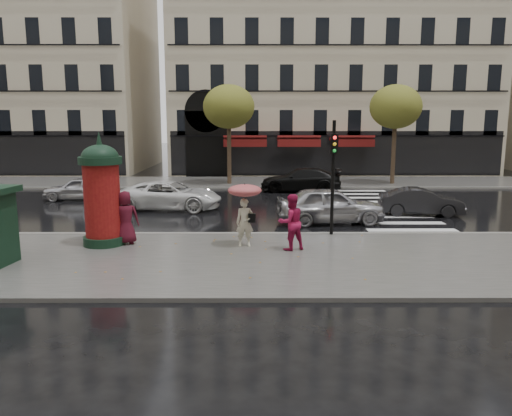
{
  "coord_description": "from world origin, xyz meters",
  "views": [
    {
      "loc": [
        -0.3,
        -15.44,
        4.36
      ],
      "look_at": [
        -0.25,
        1.5,
        1.35
      ],
      "focal_mm": 35.0,
      "sensor_mm": 36.0,
      "label": 1
    }
  ],
  "objects_px": {
    "car_darkgrey": "(421,202)",
    "car_far_silver": "(79,188)",
    "car_white": "(170,195)",
    "morris_column": "(102,191)",
    "man_burgundy": "(126,218)",
    "traffic_light": "(333,166)",
    "car_black": "(301,180)",
    "car_silver": "(330,205)",
    "woman_umbrella": "(245,204)",
    "woman_red": "(291,222)"
  },
  "relations": [
    {
      "from": "woman_umbrella",
      "to": "morris_column",
      "type": "height_order",
      "value": "morris_column"
    },
    {
      "from": "woman_umbrella",
      "to": "woman_red",
      "type": "bearing_deg",
      "value": -18.01
    },
    {
      "from": "man_burgundy",
      "to": "car_white",
      "type": "distance_m",
      "value": 7.39
    },
    {
      "from": "car_white",
      "to": "car_far_silver",
      "type": "xyz_separation_m",
      "value": [
        -5.51,
        2.96,
        -0.07
      ]
    },
    {
      "from": "car_far_silver",
      "to": "woman_red",
      "type": "bearing_deg",
      "value": 39.96
    },
    {
      "from": "man_burgundy",
      "to": "car_silver",
      "type": "relative_size",
      "value": 0.4
    },
    {
      "from": "woman_red",
      "to": "car_darkgrey",
      "type": "distance_m",
      "value": 9.32
    },
    {
      "from": "woman_red",
      "to": "car_darkgrey",
      "type": "xyz_separation_m",
      "value": [
        6.49,
        6.67,
        -0.42
      ]
    },
    {
      "from": "car_white",
      "to": "morris_column",
      "type": "bearing_deg",
      "value": 178.41
    },
    {
      "from": "morris_column",
      "to": "traffic_light",
      "type": "height_order",
      "value": "traffic_light"
    },
    {
      "from": "car_silver",
      "to": "woman_umbrella",
      "type": "bearing_deg",
      "value": 135.98
    },
    {
      "from": "car_darkgrey",
      "to": "car_far_silver",
      "type": "xyz_separation_m",
      "value": [
        -17.35,
        4.48,
        0.01
      ]
    },
    {
      "from": "woman_red",
      "to": "man_burgundy",
      "type": "distance_m",
      "value": 5.69
    },
    {
      "from": "car_white",
      "to": "car_silver",
      "type": "bearing_deg",
      "value": -108.04
    },
    {
      "from": "car_silver",
      "to": "car_black",
      "type": "xyz_separation_m",
      "value": [
        -0.36,
        9.58,
        -0.07
      ]
    },
    {
      "from": "woman_umbrella",
      "to": "car_silver",
      "type": "relative_size",
      "value": 0.48
    },
    {
      "from": "woman_umbrella",
      "to": "man_burgundy",
      "type": "bearing_deg",
      "value": 175.54
    },
    {
      "from": "woman_red",
      "to": "car_black",
      "type": "relative_size",
      "value": 0.38
    },
    {
      "from": "woman_umbrella",
      "to": "man_burgundy",
      "type": "height_order",
      "value": "woman_umbrella"
    },
    {
      "from": "woman_umbrella",
      "to": "woman_red",
      "type": "relative_size",
      "value": 1.17
    },
    {
      "from": "car_silver",
      "to": "car_far_silver",
      "type": "bearing_deg",
      "value": 58.85
    },
    {
      "from": "woman_umbrella",
      "to": "traffic_light",
      "type": "xyz_separation_m",
      "value": [
        3.2,
        1.68,
        1.12
      ]
    },
    {
      "from": "woman_red",
      "to": "traffic_light",
      "type": "bearing_deg",
      "value": -151.46
    },
    {
      "from": "traffic_light",
      "to": "car_silver",
      "type": "bearing_deg",
      "value": 83.08
    },
    {
      "from": "car_darkgrey",
      "to": "car_black",
      "type": "distance_m",
      "value": 9.16
    },
    {
      "from": "car_darkgrey",
      "to": "car_far_silver",
      "type": "bearing_deg",
      "value": 83.47
    },
    {
      "from": "traffic_light",
      "to": "car_far_silver",
      "type": "height_order",
      "value": "traffic_light"
    },
    {
      "from": "morris_column",
      "to": "car_white",
      "type": "bearing_deg",
      "value": 82.24
    },
    {
      "from": "car_white",
      "to": "car_black",
      "type": "bearing_deg",
      "value": -42.01
    },
    {
      "from": "car_far_silver",
      "to": "woman_umbrella",
      "type": "bearing_deg",
      "value": 36.96
    },
    {
      "from": "man_burgundy",
      "to": "car_white",
      "type": "xyz_separation_m",
      "value": [
        0.27,
        7.37,
        -0.34
      ]
    },
    {
      "from": "woman_red",
      "to": "car_black",
      "type": "distance_m",
      "value": 14.55
    },
    {
      "from": "woman_umbrella",
      "to": "morris_column",
      "type": "xyz_separation_m",
      "value": [
        -4.85,
        0.25,
        0.41
      ]
    },
    {
      "from": "woman_umbrella",
      "to": "car_far_silver",
      "type": "bearing_deg",
      "value": 131.24
    },
    {
      "from": "woman_umbrella",
      "to": "morris_column",
      "type": "distance_m",
      "value": 4.88
    },
    {
      "from": "morris_column",
      "to": "car_white",
      "type": "height_order",
      "value": "morris_column"
    },
    {
      "from": "car_silver",
      "to": "car_far_silver",
      "type": "distance_m",
      "value": 14.32
    },
    {
      "from": "man_burgundy",
      "to": "car_darkgrey",
      "type": "relative_size",
      "value": 0.49
    },
    {
      "from": "man_burgundy",
      "to": "car_white",
      "type": "height_order",
      "value": "man_burgundy"
    },
    {
      "from": "car_silver",
      "to": "traffic_light",
      "type": "bearing_deg",
      "value": 167.93
    },
    {
      "from": "woman_red",
      "to": "man_burgundy",
      "type": "relative_size",
      "value": 1.0
    },
    {
      "from": "man_burgundy",
      "to": "car_black",
      "type": "height_order",
      "value": "man_burgundy"
    },
    {
      "from": "woman_umbrella",
      "to": "car_black",
      "type": "height_order",
      "value": "woman_umbrella"
    },
    {
      "from": "car_black",
      "to": "car_far_silver",
      "type": "relative_size",
      "value": 1.32
    },
    {
      "from": "man_burgundy",
      "to": "traffic_light",
      "type": "height_order",
      "value": "traffic_light"
    },
    {
      "from": "woman_umbrella",
      "to": "car_white",
      "type": "relative_size",
      "value": 0.43
    },
    {
      "from": "woman_umbrella",
      "to": "man_burgundy",
      "type": "xyz_separation_m",
      "value": [
        -4.11,
        0.32,
        -0.51
      ]
    },
    {
      "from": "traffic_light",
      "to": "car_white",
      "type": "height_order",
      "value": "traffic_light"
    },
    {
      "from": "morris_column",
      "to": "woman_red",
      "type": "bearing_deg",
      "value": -6.62
    },
    {
      "from": "car_silver",
      "to": "car_black",
      "type": "distance_m",
      "value": 9.59
    }
  ]
}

